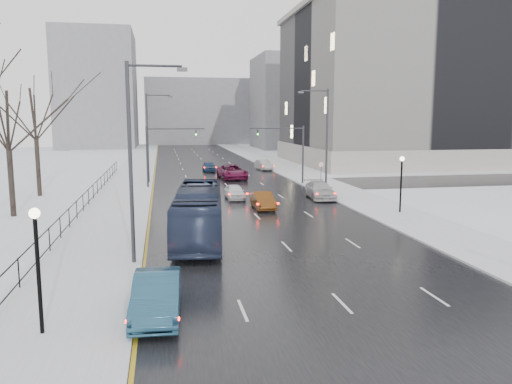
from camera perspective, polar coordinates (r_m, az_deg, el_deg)
road at (r=65.74m, az=-4.63°, el=2.06°), size 16.00×150.00×0.04m
cross_road at (r=53.91m, az=-3.27°, el=0.67°), size 130.00×10.00×0.04m
sidewalk_left at (r=65.48m, az=-13.81°, el=1.87°), size 5.00×150.00×0.16m
sidewalk_right at (r=67.64m, az=4.25°, el=2.30°), size 5.00×150.00×0.16m
park_strip at (r=66.68m, az=-21.99°, el=1.60°), size 14.00×150.00×0.12m
tree_park_d at (r=41.13m, az=-25.93°, el=-2.66°), size 8.75×8.75×12.50m
tree_park_e at (r=50.80m, az=-23.46°, el=-0.53°), size 9.45×9.45×13.50m
iron_fence at (r=36.08m, az=-20.31°, el=-2.31°), size 0.06×70.00×1.30m
streetlight_r_mid at (r=47.45m, az=7.84°, el=6.33°), size 2.95×0.25×10.00m
streetlight_l_near at (r=25.06m, az=-13.67°, el=4.32°), size 2.95×0.25×10.00m
streetlight_l_far at (r=57.01m, az=-12.07°, el=6.57°), size 2.95×0.25×10.00m
lamppost_l at (r=18.01m, az=-23.74°, el=-6.36°), size 0.36×0.36×4.28m
lamppost_r_mid at (r=39.52m, az=16.28°, el=1.76°), size 0.36×0.36×4.28m
mast_signal_right at (r=54.94m, az=4.32°, el=5.09°), size 6.10×0.33×6.50m
mast_signal_left at (r=53.07m, az=-11.21°, el=4.83°), size 6.10×0.33×6.50m
no_uturn_sign at (r=51.79m, az=7.45°, el=2.83°), size 0.60×0.06×2.70m
civic_building at (r=87.71m, az=18.15°, el=10.60°), size 41.00×31.00×24.80m
bldg_far_right at (r=124.99m, az=5.60°, el=10.12°), size 24.00×20.00×22.00m
bldg_far_left at (r=131.02m, az=-17.65°, el=11.00°), size 18.00×22.00×28.00m
bldg_far_center at (r=145.39m, az=-6.49°, el=9.08°), size 30.00×18.00×18.00m
sedan_left_near at (r=19.19m, az=-11.26°, el=-11.49°), size 1.94×4.90×1.59m
bus at (r=30.26m, az=-6.58°, el=-2.44°), size 3.89×11.67×3.19m
sedan_center_near at (r=45.10m, az=-2.46°, el=0.02°), size 1.65×3.94×1.33m
sedan_right_near at (r=40.23m, az=0.81°, el=-0.97°), size 1.47×4.20×1.38m
sedan_right_cross at (r=60.06m, az=-2.73°, el=2.32°), size 3.40×6.43×1.72m
sedan_right_far at (r=45.81m, az=7.31°, el=0.20°), size 2.39×5.29×1.50m
sedan_center_far at (r=68.67m, az=-5.41°, el=2.91°), size 1.63×3.98×1.35m
sedan_right_distant at (r=70.43m, az=0.88°, el=3.11°), size 2.06×4.44×1.41m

